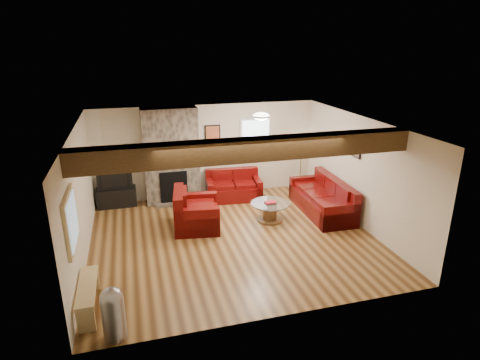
{
  "coord_description": "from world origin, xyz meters",
  "views": [
    {
      "loc": [
        -1.96,
        -7.6,
        4.07
      ],
      "look_at": [
        0.27,
        0.4,
        1.18
      ],
      "focal_mm": 30.0,
      "sensor_mm": 36.0,
      "label": 1
    }
  ],
  "objects_px": {
    "coffee_table": "(270,212)",
    "armchair_red": "(196,209)",
    "tv_cabinet": "(117,197)",
    "loveseat": "(234,185)",
    "sofa_three": "(322,196)",
    "television": "(115,179)",
    "floor_lamp": "(302,144)"
  },
  "relations": [
    {
      "from": "sofa_three",
      "to": "armchair_red",
      "type": "height_order",
      "value": "armchair_red"
    },
    {
      "from": "armchair_red",
      "to": "floor_lamp",
      "type": "xyz_separation_m",
      "value": [
        3.34,
        1.82,
        0.86
      ]
    },
    {
      "from": "armchair_red",
      "to": "tv_cabinet",
      "type": "bearing_deg",
      "value": 53.21
    },
    {
      "from": "loveseat",
      "to": "coffee_table",
      "type": "height_order",
      "value": "loveseat"
    },
    {
      "from": "loveseat",
      "to": "television",
      "type": "distance_m",
      "value": 3.08
    },
    {
      "from": "sofa_three",
      "to": "loveseat",
      "type": "height_order",
      "value": "sofa_three"
    },
    {
      "from": "television",
      "to": "floor_lamp",
      "type": "relative_size",
      "value": 0.56
    },
    {
      "from": "loveseat",
      "to": "coffee_table",
      "type": "relative_size",
      "value": 1.58
    },
    {
      "from": "sofa_three",
      "to": "floor_lamp",
      "type": "height_order",
      "value": "floor_lamp"
    },
    {
      "from": "loveseat",
      "to": "armchair_red",
      "type": "relative_size",
      "value": 1.29
    },
    {
      "from": "loveseat",
      "to": "sofa_three",
      "type": "bearing_deg",
      "value": -32.3
    },
    {
      "from": "television",
      "to": "sofa_three",
      "type": "bearing_deg",
      "value": -19.73
    },
    {
      "from": "coffee_table",
      "to": "tv_cabinet",
      "type": "distance_m",
      "value": 4.0
    },
    {
      "from": "sofa_three",
      "to": "tv_cabinet",
      "type": "xyz_separation_m",
      "value": [
        -4.93,
        1.77,
        -0.17
      ]
    },
    {
      "from": "coffee_table",
      "to": "armchair_red",
      "type": "bearing_deg",
      "value": 176.91
    },
    {
      "from": "coffee_table",
      "to": "television",
      "type": "distance_m",
      "value": 4.04
    },
    {
      "from": "television",
      "to": "loveseat",
      "type": "bearing_deg",
      "value": -5.62
    },
    {
      "from": "sofa_three",
      "to": "television",
      "type": "height_order",
      "value": "television"
    },
    {
      "from": "floor_lamp",
      "to": "tv_cabinet",
      "type": "bearing_deg",
      "value": -179.78
    },
    {
      "from": "sofa_three",
      "to": "floor_lamp",
      "type": "distance_m",
      "value": 2.01
    },
    {
      "from": "loveseat",
      "to": "armchair_red",
      "type": "xyz_separation_m",
      "value": [
        -1.26,
        -1.5,
        0.07
      ]
    },
    {
      "from": "sofa_three",
      "to": "tv_cabinet",
      "type": "bearing_deg",
      "value": -107.79
    },
    {
      "from": "armchair_red",
      "to": "loveseat",
      "type": "bearing_deg",
      "value": -31.74
    },
    {
      "from": "tv_cabinet",
      "to": "television",
      "type": "relative_size",
      "value": 1.15
    },
    {
      "from": "television",
      "to": "floor_lamp",
      "type": "bearing_deg",
      "value": 0.22
    },
    {
      "from": "armchair_red",
      "to": "coffee_table",
      "type": "bearing_deg",
      "value": -84.67
    },
    {
      "from": "coffee_table",
      "to": "floor_lamp",
      "type": "height_order",
      "value": "floor_lamp"
    },
    {
      "from": "loveseat",
      "to": "armchair_red",
      "type": "bearing_deg",
      "value": -124.52
    },
    {
      "from": "tv_cabinet",
      "to": "sofa_three",
      "type": "bearing_deg",
      "value": -19.73
    },
    {
      "from": "loveseat",
      "to": "coffee_table",
      "type": "xyz_separation_m",
      "value": [
        0.48,
        -1.59,
        -0.16
      ]
    },
    {
      "from": "television",
      "to": "tv_cabinet",
      "type": "bearing_deg",
      "value": 0.0
    },
    {
      "from": "loveseat",
      "to": "television",
      "type": "xyz_separation_m",
      "value": [
        -3.05,
        0.3,
        0.36
      ]
    }
  ]
}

